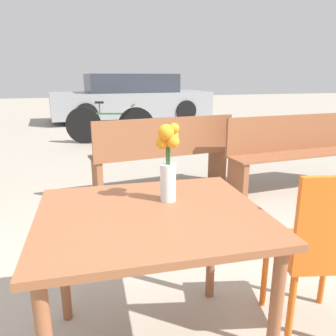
# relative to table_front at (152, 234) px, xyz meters

# --- Properties ---
(table_front) EXTENTS (0.97, 0.83, 0.72)m
(table_front) POSITION_rel_table_front_xyz_m (0.00, 0.00, 0.00)
(table_front) COLOR brown
(table_front) RESTS_ON ground_plane
(flower_vase) EXTENTS (0.11, 0.12, 0.35)m
(flower_vase) POSITION_rel_table_front_xyz_m (0.10, 0.11, 0.28)
(flower_vase) COLOR silver
(flower_vase) RESTS_ON table_front
(cafe_chair) EXTENTS (0.48, 0.48, 0.88)m
(cafe_chair) POSITION_rel_table_front_xyz_m (0.79, -0.13, -0.11)
(cafe_chair) COLOR orange
(cafe_chair) RESTS_ON ground_plane
(bench_near) EXTENTS (1.74, 0.47, 0.85)m
(bench_near) POSITION_rel_table_front_xyz_m (2.11, 1.83, -0.16)
(bench_near) COLOR brown
(bench_near) RESTS_ON ground_plane
(bench_middle) EXTENTS (1.61, 0.55, 0.85)m
(bench_middle) POSITION_rel_table_front_xyz_m (0.64, 2.15, -0.16)
(bench_middle) COLOR brown
(bench_middle) RESTS_ON ground_plane
(bicycle) EXTENTS (1.65, 0.62, 0.81)m
(bicycle) POSITION_rel_table_front_xyz_m (0.37, 5.09, -0.26)
(bicycle) COLOR black
(bicycle) RESTS_ON ground_plane
(parked_car) EXTENTS (4.64, 2.01, 1.33)m
(parked_car) POSITION_rel_table_front_xyz_m (1.37, 8.47, 0.01)
(parked_car) COLOR gray
(parked_car) RESTS_ON ground_plane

